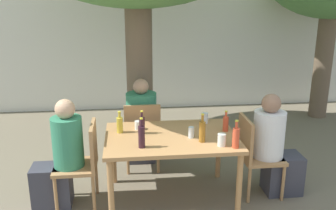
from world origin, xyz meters
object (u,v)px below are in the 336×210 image
Objects in this scene: person_seated_1 at (275,150)px; wine_bottle_0 at (142,125)px; drinking_glass_1 at (191,132)px; oil_cruet_3 at (120,124)px; drinking_glass_0 at (138,125)px; drinking_glass_2 at (205,118)px; patio_chair_0 at (84,160)px; dining_table_front at (171,143)px; patio_chair_1 at (254,152)px; person_seated_0 at (60,160)px; soda_bottle_2 at (226,123)px; person_seated_2 at (141,125)px; soda_bottle_4 at (236,137)px; drinking_glass_3 at (222,140)px; wine_bottle_1 at (142,136)px; amber_bottle_5 at (202,131)px; patio_chair_2 at (142,132)px.

person_seated_1 is 1.50m from wine_bottle_0.
drinking_glass_1 is (-0.96, -0.08, 0.28)m from person_seated_1.
oil_cruet_3 is (-0.24, 0.06, -0.01)m from wine_bottle_0.
drinking_glass_0 is 0.78× the size of drinking_glass_2.
patio_chair_0 is at bearing -158.19° from drinking_glass_0.
drinking_glass_1 is (0.20, -0.08, 0.14)m from dining_table_front.
person_seated_0 reaches higher than patio_chair_1.
drinking_glass_2 is at bearing 9.06° from drinking_glass_0.
soda_bottle_2 is at bearing -9.32° from drinking_glass_0.
person_seated_0 is at bearing 47.04° from person_seated_2.
patio_chair_0 is 7.69× the size of drinking_glass_1.
patio_chair_0 is at bearing 166.01° from soda_bottle_4.
oil_cruet_3 reaches higher than drinking_glass_3.
wine_bottle_0 is at bearing 88.40° from person_seated_2.
wine_bottle_0 reaches higher than drinking_glass_1.
soda_bottle_2 is 0.44m from drinking_glass_1.
wine_bottle_1 is 2.51× the size of drinking_glass_2.
drinking_glass_0 is at bearing 146.60° from soda_bottle_4.
drinking_glass_3 is (0.80, -0.56, 0.02)m from drinking_glass_0.
patio_chair_1 is 3.02× the size of amber_bottle_5.
person_seated_2 is at bearing 116.45° from amber_bottle_5.
person_seated_2 is 9.92× the size of drinking_glass_1.
person_seated_0 is (-1.17, -0.00, -0.14)m from dining_table_front.
dining_table_front is 1.54× the size of patio_chair_2.
wine_bottle_0 is at bearing 151.62° from soda_bottle_4.
drinking_glass_0 is at bearing 21.00° from oil_cruet_3.
person_seated_0 is 1.30m from person_seated_2.
drinking_glass_1 is at bearing 121.04° from patio_chair_2.
oil_cruet_3 is at bearing 112.22° from patio_chair_0.
person_seated_1 reaches higher than drinking_glass_1.
oil_cruet_3 is 1.25m from soda_bottle_4.
drinking_glass_0 is at bearing 81.12° from person_seated_1.
drinking_glass_2 is (1.60, 0.36, 0.28)m from person_seated_0.
person_seated_2 is at bearing 114.98° from drinking_glass_1.
drinking_glass_1 is at bearing -159.11° from soda_bottle_2.
drinking_glass_1 is (-0.39, 0.30, -0.05)m from soda_bottle_4.
person_seated_2 reaches higher than drinking_glass_2.
oil_cruet_3 reaches higher than patio_chair_2.
dining_table_front is 0.72m from soda_bottle_4.
drinking_glass_0 is 0.98m from drinking_glass_3.
oil_cruet_3 reaches higher than drinking_glass_2.
person_seated_2 reaches higher than amber_bottle_5.
person_seated_0 is at bearing -167.39° from drinking_glass_2.
person_seated_2 is at bearing 120.18° from drinking_glass_3.
amber_bottle_5 reaches higher than drinking_glass_2.
oil_cruet_3 reaches higher than patio_chair_0.
soda_bottle_4 is at bearing -37.95° from drinking_glass_1.
patio_chair_1 is at bearing -6.17° from oil_cruet_3.
patio_chair_0 reaches higher than drinking_glass_3.
drinking_glass_2 is (-0.49, 0.36, 0.29)m from patio_chair_1.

